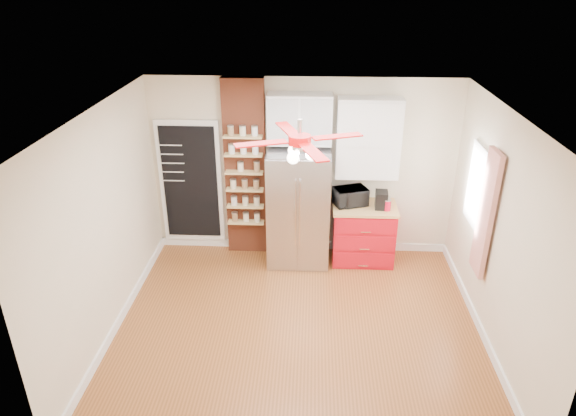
{
  "coord_description": "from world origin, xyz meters",
  "views": [
    {
      "loc": [
        0.13,
        -5.15,
        4.08
      ],
      "look_at": [
        -0.17,
        0.9,
        1.21
      ],
      "focal_mm": 32.0,
      "sensor_mm": 36.0,
      "label": 1
    }
  ],
  "objects_px": {
    "coffee_maker": "(381,200)",
    "canister_left": "(387,205)",
    "ceiling_fan": "(300,140)",
    "pantry_jar_oats": "(241,167)",
    "red_cabinet": "(363,233)",
    "toaster_oven": "(350,197)",
    "fridge": "(299,208)"
  },
  "relations": [
    {
      "from": "canister_left",
      "to": "toaster_oven",
      "type": "bearing_deg",
      "value": 162.49
    },
    {
      "from": "ceiling_fan",
      "to": "toaster_oven",
      "type": "xyz_separation_m",
      "value": [
        0.7,
        1.72,
        -1.39
      ]
    },
    {
      "from": "coffee_maker",
      "to": "pantry_jar_oats",
      "type": "height_order",
      "value": "pantry_jar_oats"
    },
    {
      "from": "toaster_oven",
      "to": "ceiling_fan",
      "type": "bearing_deg",
      "value": -132.44
    },
    {
      "from": "toaster_oven",
      "to": "coffee_maker",
      "type": "bearing_deg",
      "value": -31.77
    },
    {
      "from": "fridge",
      "to": "canister_left",
      "type": "xyz_separation_m",
      "value": [
        1.27,
        -0.07,
        0.1
      ]
    },
    {
      "from": "toaster_oven",
      "to": "coffee_maker",
      "type": "xyz_separation_m",
      "value": [
        0.44,
        -0.09,
        -0.0
      ]
    },
    {
      "from": "canister_left",
      "to": "ceiling_fan",
      "type": "bearing_deg",
      "value": -128.06
    },
    {
      "from": "toaster_oven",
      "to": "canister_left",
      "type": "xyz_separation_m",
      "value": [
        0.52,
        -0.16,
        -0.05
      ]
    },
    {
      "from": "ceiling_fan",
      "to": "canister_left",
      "type": "relative_size",
      "value": 9.11
    },
    {
      "from": "ceiling_fan",
      "to": "coffee_maker",
      "type": "relative_size",
      "value": 5.46
    },
    {
      "from": "fridge",
      "to": "pantry_jar_oats",
      "type": "xyz_separation_m",
      "value": [
        -0.85,
        0.17,
        0.56
      ]
    },
    {
      "from": "pantry_jar_oats",
      "to": "red_cabinet",
      "type": "bearing_deg",
      "value": -3.68
    },
    {
      "from": "ceiling_fan",
      "to": "coffee_maker",
      "type": "height_order",
      "value": "ceiling_fan"
    },
    {
      "from": "ceiling_fan",
      "to": "toaster_oven",
      "type": "relative_size",
      "value": 2.99
    },
    {
      "from": "red_cabinet",
      "to": "coffee_maker",
      "type": "bearing_deg",
      "value": -12.11
    },
    {
      "from": "canister_left",
      "to": "coffee_maker",
      "type": "bearing_deg",
      "value": 136.58
    },
    {
      "from": "ceiling_fan",
      "to": "canister_left",
      "type": "xyz_separation_m",
      "value": [
        1.22,
        1.56,
        -1.45
      ]
    },
    {
      "from": "fridge",
      "to": "canister_left",
      "type": "relative_size",
      "value": 11.39
    },
    {
      "from": "red_cabinet",
      "to": "canister_left",
      "type": "xyz_separation_m",
      "value": [
        0.3,
        -0.12,
        0.52
      ]
    },
    {
      "from": "red_cabinet",
      "to": "canister_left",
      "type": "bearing_deg",
      "value": -22.07
    },
    {
      "from": "ceiling_fan",
      "to": "pantry_jar_oats",
      "type": "height_order",
      "value": "ceiling_fan"
    },
    {
      "from": "coffee_maker",
      "to": "canister_left",
      "type": "relative_size",
      "value": 1.67
    },
    {
      "from": "toaster_oven",
      "to": "coffee_maker",
      "type": "distance_m",
      "value": 0.45
    },
    {
      "from": "toaster_oven",
      "to": "coffee_maker",
      "type": "height_order",
      "value": "toaster_oven"
    },
    {
      "from": "canister_left",
      "to": "pantry_jar_oats",
      "type": "xyz_separation_m",
      "value": [
        -2.12,
        0.24,
        0.46
      ]
    },
    {
      "from": "red_cabinet",
      "to": "pantry_jar_oats",
      "type": "height_order",
      "value": "pantry_jar_oats"
    },
    {
      "from": "toaster_oven",
      "to": "pantry_jar_oats",
      "type": "bearing_deg",
      "value": 157.04
    },
    {
      "from": "ceiling_fan",
      "to": "pantry_jar_oats",
      "type": "xyz_separation_m",
      "value": [
        -0.9,
        1.8,
        -0.99
      ]
    },
    {
      "from": "ceiling_fan",
      "to": "toaster_oven",
      "type": "distance_m",
      "value": 2.32
    },
    {
      "from": "fridge",
      "to": "ceiling_fan",
      "type": "distance_m",
      "value": 2.25
    },
    {
      "from": "red_cabinet",
      "to": "toaster_oven",
      "type": "xyz_separation_m",
      "value": [
        -0.22,
        0.04,
        0.58
      ]
    }
  ]
}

